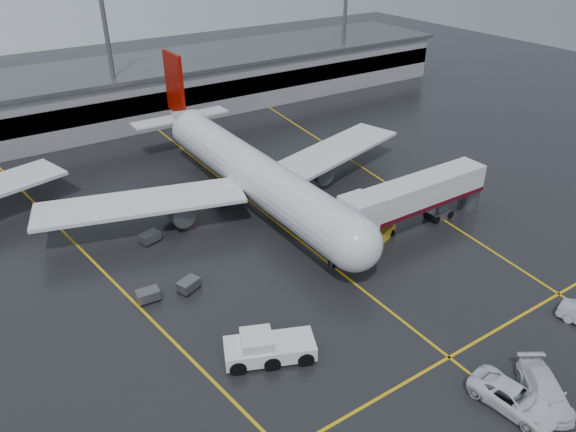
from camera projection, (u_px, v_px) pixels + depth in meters
ground at (293, 235)px, 58.14m from camera, size 220.00×220.00×0.00m
apron_line_centre at (293, 235)px, 58.13m from camera, size 0.25×90.00×0.02m
apron_line_stop at (449, 357)px, 42.16m from camera, size 60.00×0.25×0.02m
apron_line_left at (81, 249)px, 55.79m from camera, size 9.99×69.35×0.02m
apron_line_right at (361, 166)px, 74.04m from camera, size 7.57×69.64×0.02m
terminal at (136, 90)px, 90.82m from camera, size 122.00×19.00×8.60m
light_mast_mid at (107, 38)px, 79.11m from camera, size 3.00×1.20×25.45m
light_mast_right at (345, 11)px, 100.72m from camera, size 3.00×1.20×25.45m
main_airliner at (247, 169)px, 63.11m from camera, size 48.80×45.60×14.10m
jet_bridge at (416, 197)px, 57.55m from camera, size 19.90×3.40×6.05m
pushback_tractor at (267, 348)px, 41.66m from camera, size 7.58×5.36×2.51m
belt_loader at (380, 234)px, 57.30m from camera, size 4.30×2.90×2.52m
service_van_a at (513, 398)px, 37.53m from camera, size 3.70×6.55×1.73m
service_van_b at (545, 390)px, 38.21m from camera, size 5.23×6.28×1.72m
baggage_cart_a at (188, 285)px, 49.41m from camera, size 2.34×1.96×1.12m
baggage_cart_b at (148, 295)px, 48.06m from camera, size 2.10×1.47×1.12m
baggage_cart_c at (150, 237)px, 56.67m from camera, size 2.28×1.80×1.12m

